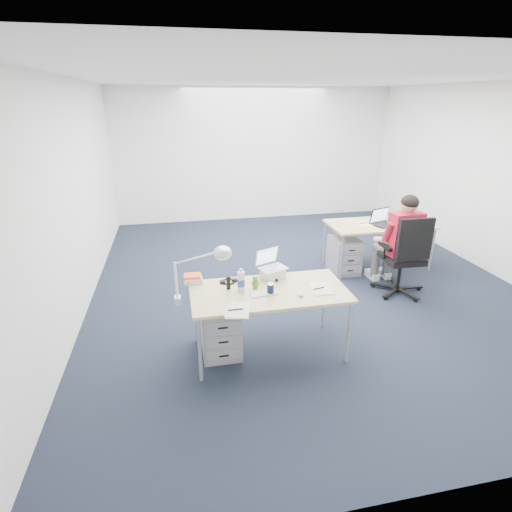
# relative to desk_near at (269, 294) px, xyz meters

# --- Properties ---
(floor) EXTENTS (7.00, 7.00, 0.00)m
(floor) POSITION_rel_desk_near_xyz_m (0.90, 1.62, -0.68)
(floor) COLOR black
(floor) RESTS_ON ground
(room) EXTENTS (6.02, 7.02, 2.80)m
(room) POSITION_rel_desk_near_xyz_m (0.90, 1.62, 1.03)
(room) COLOR white
(room) RESTS_ON ground
(desk_near) EXTENTS (1.60, 0.80, 0.73)m
(desk_near) POSITION_rel_desk_near_xyz_m (0.00, 0.00, 0.00)
(desk_near) COLOR tan
(desk_near) RESTS_ON ground
(desk_far) EXTENTS (1.60, 0.80, 0.73)m
(desk_far) POSITION_rel_desk_near_xyz_m (2.24, 1.93, 0.00)
(desk_far) COLOR tan
(desk_far) RESTS_ON ground
(office_chair) EXTENTS (0.75, 0.75, 1.15)m
(office_chair) POSITION_rel_desk_near_xyz_m (2.12, 0.98, -0.36)
(office_chair) COLOR black
(office_chair) RESTS_ON ground
(seated_person) EXTENTS (0.45, 0.78, 1.38)m
(seated_person) POSITION_rel_desk_near_xyz_m (2.11, 1.17, 0.01)
(seated_person) COLOR #B3192D
(seated_person) RESTS_ON ground
(drawer_pedestal_near) EXTENTS (0.40, 0.50, 0.55)m
(drawer_pedestal_near) POSITION_rel_desk_near_xyz_m (-0.50, 0.09, -0.41)
(drawer_pedestal_near) COLOR #9B9EA0
(drawer_pedestal_near) RESTS_ON ground
(drawer_pedestal_far) EXTENTS (0.40, 0.50, 0.55)m
(drawer_pedestal_far) POSITION_rel_desk_near_xyz_m (1.65, 1.85, -0.41)
(drawer_pedestal_far) COLOR #9B9EA0
(drawer_pedestal_far) RESTS_ON ground
(silver_laptop) EXTENTS (0.35, 0.32, 0.30)m
(silver_laptop) POSITION_rel_desk_near_xyz_m (0.11, 0.29, 0.20)
(silver_laptop) COLOR silver
(silver_laptop) RESTS_ON desk_near
(wireless_keyboard) EXTENTS (0.29, 0.15, 0.01)m
(wireless_keyboard) POSITION_rel_desk_near_xyz_m (-0.07, -0.07, 0.05)
(wireless_keyboard) COLOR white
(wireless_keyboard) RESTS_ON desk_near
(computer_mouse) EXTENTS (0.08, 0.10, 0.03)m
(computer_mouse) POSITION_rel_desk_near_xyz_m (0.28, -0.18, 0.06)
(computer_mouse) COLOR white
(computer_mouse) RESTS_ON desk_near
(headphones) EXTENTS (0.21, 0.18, 0.03)m
(headphones) POSITION_rel_desk_near_xyz_m (-0.38, 0.27, 0.06)
(headphones) COLOR black
(headphones) RESTS_ON desk_near
(can_koozie) EXTENTS (0.08, 0.08, 0.11)m
(can_koozie) POSITION_rel_desk_near_xyz_m (-0.00, -0.07, 0.10)
(can_koozie) COLOR #121B3A
(can_koozie) RESTS_ON desk_near
(water_bottle) EXTENTS (0.10, 0.10, 0.25)m
(water_bottle) POSITION_rel_desk_near_xyz_m (-0.28, 0.04, 0.17)
(water_bottle) COLOR silver
(water_bottle) RESTS_ON desk_near
(bear_figurine) EXTENTS (0.09, 0.07, 0.14)m
(bear_figurine) POSITION_rel_desk_near_xyz_m (-0.13, 0.07, 0.12)
(bear_figurine) COLOR #387B21
(bear_figurine) RESTS_ON desk_near
(book_stack) EXTENTS (0.22, 0.18, 0.09)m
(book_stack) POSITION_rel_desk_near_xyz_m (-0.75, 0.35, 0.09)
(book_stack) COLOR silver
(book_stack) RESTS_ON desk_near
(cordless_phone) EXTENTS (0.04, 0.03, 0.14)m
(cordless_phone) POSITION_rel_desk_near_xyz_m (-0.40, 0.11, 0.12)
(cordless_phone) COLOR black
(cordless_phone) RESTS_ON desk_near
(papers_left) EXTENTS (0.29, 0.35, 0.01)m
(papers_left) POSITION_rel_desk_near_xyz_m (-0.38, -0.35, 0.05)
(papers_left) COLOR #FFE393
(papers_left) RESTS_ON desk_near
(papers_right) EXTENTS (0.22, 0.30, 0.01)m
(papers_right) POSITION_rel_desk_near_xyz_m (0.52, -0.08, 0.05)
(papers_right) COLOR #FFE393
(papers_right) RESTS_ON desk_near
(sunglasses) EXTENTS (0.11, 0.08, 0.02)m
(sunglasses) POSITION_rel_desk_near_xyz_m (0.10, 0.20, 0.06)
(sunglasses) COLOR black
(sunglasses) RESTS_ON desk_near
(desk_lamp) EXTENTS (0.53, 0.31, 0.57)m
(desk_lamp) POSITION_rel_desk_near_xyz_m (-0.75, -0.09, 0.33)
(desk_lamp) COLOR silver
(desk_lamp) RESTS_ON desk_near
(dark_laptop) EXTENTS (0.46, 0.45, 0.26)m
(dark_laptop) POSITION_rel_desk_near_xyz_m (2.27, 1.83, 0.18)
(dark_laptop) COLOR black
(dark_laptop) RESTS_ON desk_far
(far_cup) EXTENTS (0.09, 0.09, 0.10)m
(far_cup) POSITION_rel_desk_near_xyz_m (2.84, 1.88, 0.10)
(far_cup) COLOR white
(far_cup) RESTS_ON desk_far
(far_papers) EXTENTS (0.26, 0.33, 0.01)m
(far_papers) POSITION_rel_desk_near_xyz_m (2.00, 1.95, 0.05)
(far_papers) COLOR white
(far_papers) RESTS_ON desk_far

